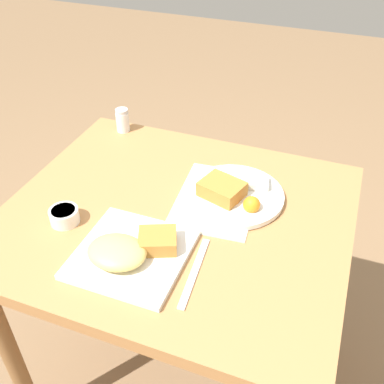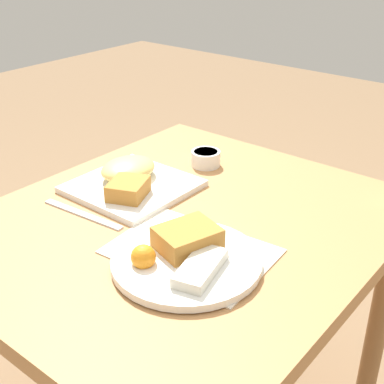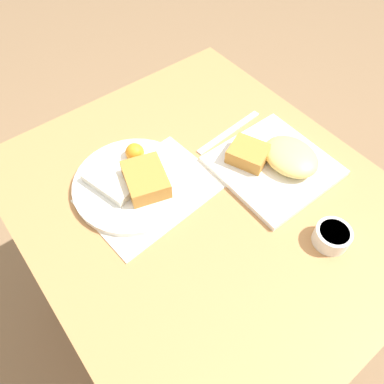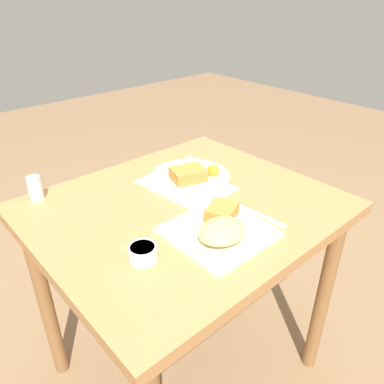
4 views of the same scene
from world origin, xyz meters
TOP-DOWN VIEW (x-y plane):
  - ground_plane at (0.00, 0.00)m, footprint 8.00×8.00m
  - dining_table at (0.00, 0.00)m, footprint 0.87×0.76m
  - menu_card at (0.08, 0.09)m, footprint 0.23×0.31m
  - plate_square_near at (-0.04, -0.19)m, footprint 0.25×0.25m
  - plate_oval_far at (0.12, 0.11)m, footprint 0.27×0.27m
  - sauce_ramekin at (-0.24, -0.13)m, footprint 0.07×0.07m
  - salt_shaker at (-0.32, 0.33)m, footprint 0.04×0.04m
  - butter_knife at (0.12, -0.18)m, footprint 0.03×0.21m

SIDE VIEW (x-z plane):
  - ground_plane at x=0.00m, z-range 0.00..0.00m
  - dining_table at x=0.00m, z-range 0.27..1.03m
  - menu_card at x=0.08m, z-range 0.76..0.76m
  - butter_knife at x=0.12m, z-range 0.76..0.76m
  - plate_oval_far at x=0.12m, z-range 0.75..0.80m
  - sauce_ramekin at x=-0.24m, z-range 0.76..0.79m
  - plate_square_near at x=-0.04m, z-range 0.75..0.81m
  - salt_shaker at x=-0.32m, z-range 0.75..0.83m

